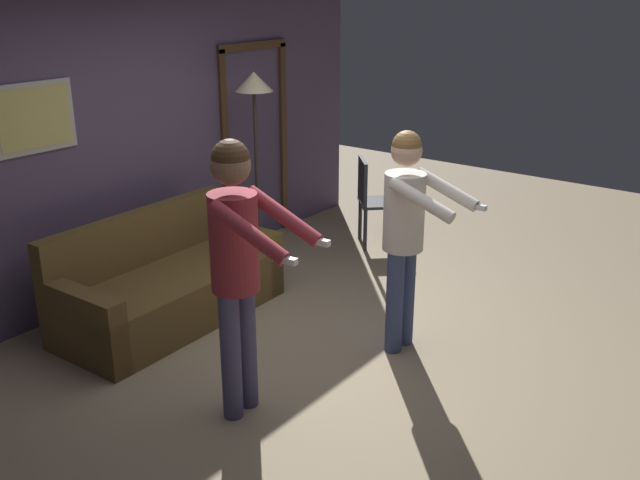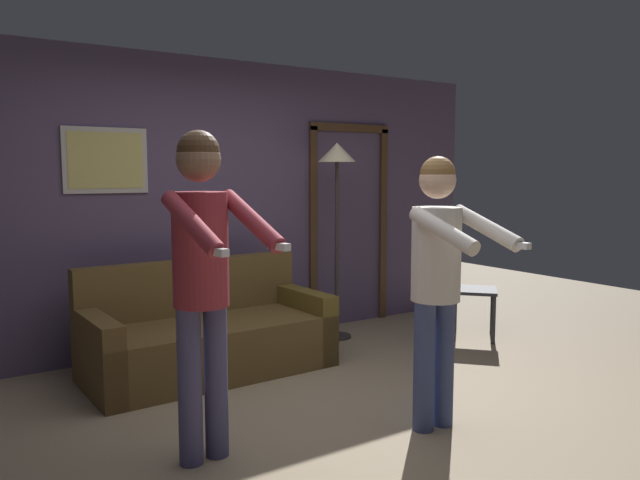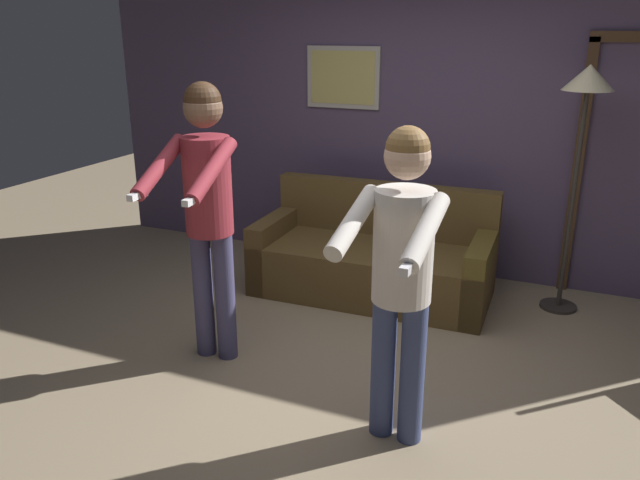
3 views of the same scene
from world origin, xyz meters
TOP-DOWN VIEW (x-y plane):
  - ground_plane at (0.00, 0.00)m, footprint 12.00×12.00m
  - back_wall_assembly at (0.02, 2.14)m, footprint 6.40×0.10m
  - couch at (-0.23, 1.39)m, footprint 1.92×0.90m
  - torchiere_lamp at (1.22, 1.67)m, footprint 0.36×0.36m
  - person_standing_left at (-0.87, -0.04)m, footprint 0.47×0.73m
  - person_standing_right at (0.50, -0.42)m, footprint 0.44×0.71m
  - dining_chair_distant at (2.25, 1.00)m, footprint 0.59×0.59m

SIDE VIEW (x-z plane):
  - ground_plane at x=0.00m, z-range 0.00..0.00m
  - couch at x=-0.23m, z-range -0.16..0.71m
  - dining_chair_distant at x=2.25m, z-range 0.06..0.99m
  - person_standing_right at x=0.50m, z-range 0.18..1.86m
  - person_standing_left at x=-0.87m, z-range 0.21..2.01m
  - back_wall_assembly at x=0.02m, z-range 0.00..2.60m
  - torchiere_lamp at x=1.22m, z-range 0.65..2.51m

